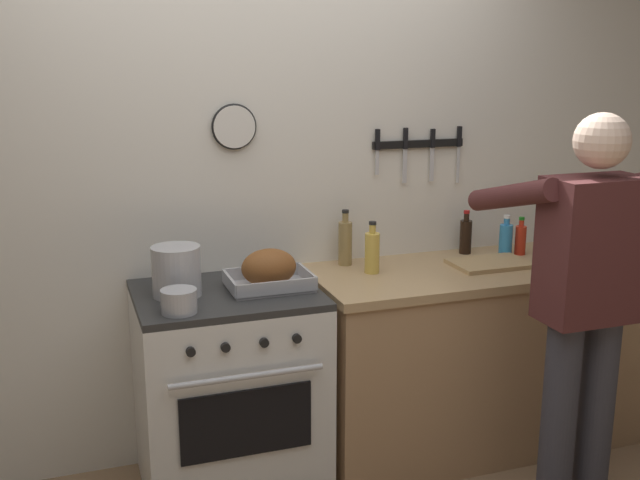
{
  "coord_description": "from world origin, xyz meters",
  "views": [
    {
      "loc": [
        -0.84,
        -2.01,
        1.87
      ],
      "look_at": [
        0.15,
        0.85,
        1.12
      ],
      "focal_mm": 42.64,
      "sensor_mm": 36.0,
      "label": 1
    }
  ],
  "objects_px": {
    "bottle_dish_soap": "(506,239)",
    "stock_pot": "(176,271)",
    "saucepan": "(179,301)",
    "bottle_vinegar": "(345,242)",
    "person_cook": "(585,295)",
    "bottle_soy_sauce": "(466,236)",
    "roasting_pan": "(269,271)",
    "cutting_board": "(490,263)",
    "bottle_hot_sauce": "(520,239)",
    "stove": "(229,390)",
    "bottle_cooking_oil": "(372,252)"
  },
  "relations": [
    {
      "from": "bottle_cooking_oil",
      "to": "bottle_dish_soap",
      "type": "bearing_deg",
      "value": 5.73
    },
    {
      "from": "cutting_board",
      "to": "bottle_cooking_oil",
      "type": "xyz_separation_m",
      "value": [
        -0.57,
        0.07,
        0.09
      ]
    },
    {
      "from": "bottle_dish_soap",
      "to": "cutting_board",
      "type": "bearing_deg",
      "value": -140.07
    },
    {
      "from": "stock_pot",
      "to": "person_cook",
      "type": "bearing_deg",
      "value": -24.6
    },
    {
      "from": "person_cook",
      "to": "bottle_soy_sauce",
      "type": "height_order",
      "value": "person_cook"
    },
    {
      "from": "roasting_pan",
      "to": "person_cook",
      "type": "bearing_deg",
      "value": -30.45
    },
    {
      "from": "bottle_dish_soap",
      "to": "stock_pot",
      "type": "bearing_deg",
      "value": -175.86
    },
    {
      "from": "stock_pot",
      "to": "saucepan",
      "type": "height_order",
      "value": "stock_pot"
    },
    {
      "from": "stove",
      "to": "person_cook",
      "type": "relative_size",
      "value": 0.54
    },
    {
      "from": "saucepan",
      "to": "bottle_dish_soap",
      "type": "height_order",
      "value": "bottle_dish_soap"
    },
    {
      "from": "bottle_dish_soap",
      "to": "stove",
      "type": "bearing_deg",
      "value": -174.7
    },
    {
      "from": "bottle_cooking_oil",
      "to": "stock_pot",
      "type": "bearing_deg",
      "value": -177.21
    },
    {
      "from": "bottle_vinegar",
      "to": "bottle_dish_soap",
      "type": "xyz_separation_m",
      "value": [
        0.81,
        -0.09,
        -0.03
      ]
    },
    {
      "from": "bottle_hot_sauce",
      "to": "bottle_cooking_oil",
      "type": "xyz_separation_m",
      "value": [
        -0.82,
        -0.06,
        0.02
      ]
    },
    {
      "from": "cutting_board",
      "to": "bottle_vinegar",
      "type": "distance_m",
      "value": 0.69
    },
    {
      "from": "stove",
      "to": "bottle_vinegar",
      "type": "xyz_separation_m",
      "value": [
        0.62,
        0.23,
        0.56
      ]
    },
    {
      "from": "stove",
      "to": "saucepan",
      "type": "height_order",
      "value": "saucepan"
    },
    {
      "from": "roasting_pan",
      "to": "bottle_soy_sauce",
      "type": "height_order",
      "value": "bottle_soy_sauce"
    },
    {
      "from": "saucepan",
      "to": "bottle_vinegar",
      "type": "relative_size",
      "value": 0.53
    },
    {
      "from": "stove",
      "to": "roasting_pan",
      "type": "height_order",
      "value": "roasting_pan"
    },
    {
      "from": "stove",
      "to": "bottle_hot_sauce",
      "type": "bearing_deg",
      "value": 4.48
    },
    {
      "from": "stock_pot",
      "to": "bottle_cooking_oil",
      "type": "height_order",
      "value": "bottle_cooking_oil"
    },
    {
      "from": "stock_pot",
      "to": "bottle_soy_sauce",
      "type": "bearing_deg",
      "value": 8.19
    },
    {
      "from": "saucepan",
      "to": "bottle_cooking_oil",
      "type": "bearing_deg",
      "value": 16.03
    },
    {
      "from": "bottle_hot_sauce",
      "to": "bottle_vinegar",
      "type": "relative_size",
      "value": 0.72
    },
    {
      "from": "bottle_vinegar",
      "to": "stove",
      "type": "bearing_deg",
      "value": -159.98
    },
    {
      "from": "saucepan",
      "to": "bottle_hot_sauce",
      "type": "bearing_deg",
      "value": 10.53
    },
    {
      "from": "bottle_hot_sauce",
      "to": "bottle_dish_soap",
      "type": "xyz_separation_m",
      "value": [
        -0.07,
        0.01,
        0.0
      ]
    },
    {
      "from": "person_cook",
      "to": "stock_pot",
      "type": "bearing_deg",
      "value": 63.97
    },
    {
      "from": "stove",
      "to": "roasting_pan",
      "type": "relative_size",
      "value": 2.56
    },
    {
      "from": "bottle_vinegar",
      "to": "bottle_dish_soap",
      "type": "distance_m",
      "value": 0.82
    },
    {
      "from": "saucepan",
      "to": "bottle_vinegar",
      "type": "xyz_separation_m",
      "value": [
        0.85,
        0.43,
        0.06
      ]
    },
    {
      "from": "saucepan",
      "to": "cutting_board",
      "type": "relative_size",
      "value": 0.39
    },
    {
      "from": "bottle_hot_sauce",
      "to": "bottle_vinegar",
      "type": "bearing_deg",
      "value": 173.08
    },
    {
      "from": "saucepan",
      "to": "bottle_hot_sauce",
      "type": "relative_size",
      "value": 0.74
    },
    {
      "from": "stock_pot",
      "to": "cutting_board",
      "type": "height_order",
      "value": "stock_pot"
    },
    {
      "from": "bottle_cooking_oil",
      "to": "bottle_dish_soap",
      "type": "relative_size",
      "value": 1.19
    },
    {
      "from": "stock_pot",
      "to": "bottle_soy_sauce",
      "type": "relative_size",
      "value": 0.95
    },
    {
      "from": "bottle_hot_sauce",
      "to": "person_cook",
      "type": "bearing_deg",
      "value": -106.06
    },
    {
      "from": "saucepan",
      "to": "bottle_soy_sauce",
      "type": "xyz_separation_m",
      "value": [
        1.49,
        0.43,
        0.04
      ]
    },
    {
      "from": "person_cook",
      "to": "bottle_cooking_oil",
      "type": "height_order",
      "value": "person_cook"
    },
    {
      "from": "stove",
      "to": "bottle_cooking_oil",
      "type": "xyz_separation_m",
      "value": [
        0.68,
        0.06,
        0.55
      ]
    },
    {
      "from": "cutting_board",
      "to": "saucepan",
      "type": "bearing_deg",
      "value": -172.67
    },
    {
      "from": "roasting_pan",
      "to": "bottle_vinegar",
      "type": "relative_size",
      "value": 1.34
    },
    {
      "from": "roasting_pan",
      "to": "bottle_vinegar",
      "type": "distance_m",
      "value": 0.5
    },
    {
      "from": "bottle_soy_sauce",
      "to": "saucepan",
      "type": "bearing_deg",
      "value": -163.9
    },
    {
      "from": "stove",
      "to": "bottle_dish_soap",
      "type": "bearing_deg",
      "value": 5.3
    },
    {
      "from": "roasting_pan",
      "to": "bottle_dish_soap",
      "type": "relative_size",
      "value": 1.76
    },
    {
      "from": "roasting_pan",
      "to": "stock_pot",
      "type": "height_order",
      "value": "stock_pot"
    },
    {
      "from": "stock_pot",
      "to": "bottle_vinegar",
      "type": "relative_size",
      "value": 0.79
    }
  ]
}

